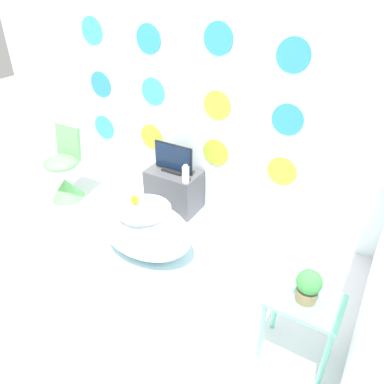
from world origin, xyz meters
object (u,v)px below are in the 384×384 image
Objects in this scene: potted_plant_left at (309,285)px; vase at (186,174)px; chair at (65,176)px; tv at (173,159)px; bathtub at (145,230)px.

vase is at bearing 146.20° from potted_plant_left.
chair is at bearing -166.99° from vase.
tv is 1.95m from potted_plant_left.
tv is at bearing 103.09° from bathtub.
bathtub is 4.00× the size of potted_plant_left.
potted_plant_left reaches higher than bathtub.
chair reaches higher than vase.
tv is at bearing 21.04° from chair.
potted_plant_left is (1.42, -0.95, 0.12)m from vase.
tv is 2.33× the size of vase.
vase is 1.71m from potted_plant_left.
vase reaches higher than bathtub.
potted_plant_left is (2.75, -0.64, 0.37)m from chair.
bathtub is at bearing -94.71° from vase.
tv is (1.12, 0.43, 0.30)m from chair.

